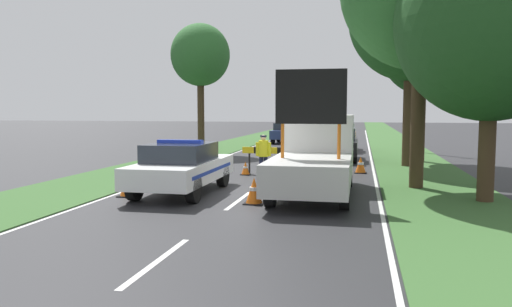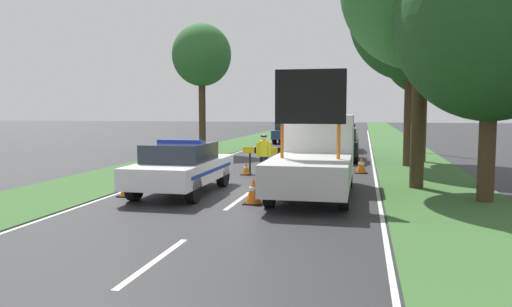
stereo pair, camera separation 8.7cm
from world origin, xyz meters
The scene contains 21 objects.
ground_plane centered at (0.00, 0.00, 0.00)m, with size 160.00×160.00×0.00m, color #28282B.
lane_markings centered at (0.00, 12.43, 0.00)m, with size 7.52×64.01×0.01m.
grass_verge_left centered at (-5.49, 20.00, 0.01)m, with size 3.35×120.00×0.03m.
grass_verge_right centered at (5.49, 20.00, 0.01)m, with size 3.35×120.00×0.03m.
police_car centered at (-1.91, -0.82, 0.78)m, with size 1.91×4.65×1.57m.
work_truck centered at (1.91, 0.11, 1.11)m, with size 2.08×5.94×3.48m.
road_barrier centered at (0.12, 3.93, 0.83)m, with size 2.68×0.08×1.02m.
police_officer centered at (-0.20, 2.86, 0.92)m, with size 0.55×0.35×1.55m.
pedestrian_civilian centered at (0.83, 3.27, 0.99)m, with size 0.60×0.38×1.68m.
traffic_cone_near_police centered at (0.50, -1.99, 0.34)m, with size 0.50×0.50×0.69m.
traffic_cone_centre_front centered at (-3.23, -1.67, 0.31)m, with size 0.46×0.46×0.63m.
traffic_cone_near_truck centered at (-1.01, 3.54, 0.25)m, with size 0.36×0.36×0.50m.
traffic_cone_behind_barrier centered at (3.20, 4.97, 0.32)m, with size 0.47×0.47×0.65m.
queued_car_sedan_black centered at (2.16, 9.67, 0.79)m, with size 1.75×4.01×1.56m.
queued_car_wagon_maroon centered at (2.01, 15.40, 0.84)m, with size 1.79×4.03×1.62m.
queued_car_hatch_blue centered at (-2.15, 21.42, 0.75)m, with size 1.73×4.02×1.45m.
roadside_tree_near_left centered at (6.43, -0.52, 4.70)m, with size 4.91×4.91×7.29m.
roadside_tree_mid_left centered at (5.90, 9.65, 5.04)m, with size 3.68×3.68×7.01m.
roadside_tree_mid_right centered at (-5.53, 12.05, 5.37)m, with size 3.25×3.25×7.14m.
roadside_tree_far_left centered at (5.14, 7.63, 6.33)m, with size 5.18×5.18×9.07m.
utility_pole centered at (5.69, 15.70, 4.08)m, with size 1.20×0.20×7.92m.
Camera 1 is at (3.18, -14.50, 2.46)m, focal length 35.00 mm.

